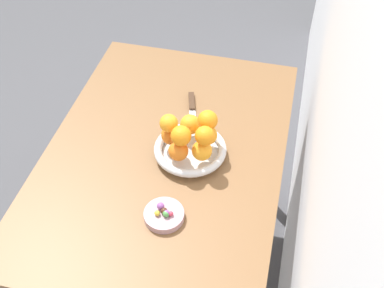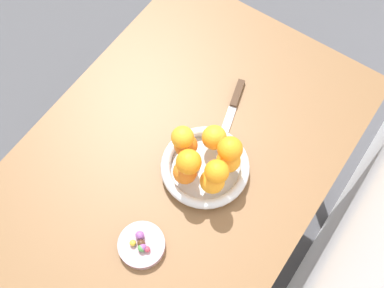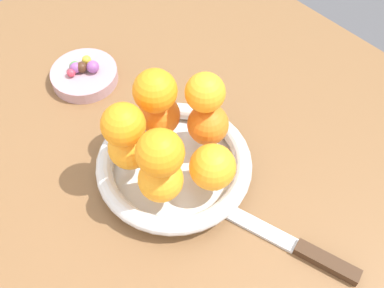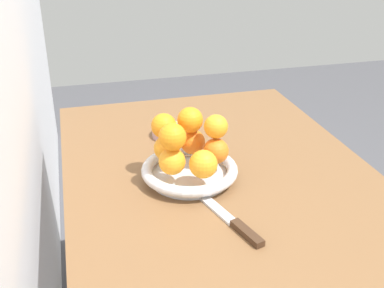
{
  "view_description": "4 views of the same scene",
  "coord_description": "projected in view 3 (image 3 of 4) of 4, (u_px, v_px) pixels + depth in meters",
  "views": [
    {
      "loc": [
        1.01,
        0.33,
        1.87
      ],
      "look_at": [
        0.03,
        0.1,
        0.83
      ],
      "focal_mm": 45.0,
      "sensor_mm": 36.0,
      "label": 1
    },
    {
      "loc": [
        0.42,
        0.33,
        1.91
      ],
      "look_at": [
        0.0,
        0.05,
        0.87
      ],
      "focal_mm": 45.0,
      "sensor_mm": 36.0,
      "label": 2
    },
    {
      "loc": [
        -0.32,
        0.33,
        1.36
      ],
      "look_at": [
        -0.02,
        0.06,
        0.82
      ],
      "focal_mm": 45.0,
      "sensor_mm": 36.0,
      "label": 3
    },
    {
      "loc": [
        -0.98,
        0.33,
        1.32
      ],
      "look_at": [
        0.02,
        0.07,
        0.82
      ],
      "focal_mm": 45.0,
      "sensor_mm": 36.0,
      "label": 4
    }
  ],
  "objects": [
    {
      "name": "orange_2",
      "position": [
        160.0,
        115.0,
        0.71
      ],
      "size": [
        0.06,
        0.06,
        0.06
      ],
      "primitive_type": "sphere",
      "color": "orange",
      "rests_on": "fruit_bowl"
    },
    {
      "name": "orange_6",
      "position": [
        160.0,
        153.0,
        0.59
      ],
      "size": [
        0.06,
        0.06,
        0.06
      ],
      "primitive_type": "sphere",
      "color": "orange",
      "rests_on": "orange_4"
    },
    {
      "name": "candy_ball_5",
      "position": [
        75.0,
        67.0,
        0.82
      ],
      "size": [
        0.02,
        0.02,
        0.02
      ],
      "primitive_type": "sphere",
      "color": "#8C4C99",
      "rests_on": "candy_dish"
    },
    {
      "name": "fruit_bowl",
      "position": [
        174.0,
        166.0,
        0.71
      ],
      "size": [
        0.23,
        0.23,
        0.04
      ],
      "color": "silver",
      "rests_on": "dining_table"
    },
    {
      "name": "dining_table",
      "position": [
        210.0,
        172.0,
        0.84
      ],
      "size": [
        1.1,
        0.76,
        0.74
      ],
      "color": "brown",
      "rests_on": "ground_plane"
    },
    {
      "name": "orange_8",
      "position": [
        206.0,
        93.0,
        0.66
      ],
      "size": [
        0.06,
        0.06,
        0.06
      ],
      "primitive_type": "sphere",
      "color": "orange",
      "rests_on": "orange_1"
    },
    {
      "name": "orange_7",
      "position": [
        123.0,
        125.0,
        0.62
      ],
      "size": [
        0.06,
        0.06,
        0.06
      ],
      "primitive_type": "sphere",
      "color": "orange",
      "rests_on": "orange_3"
    },
    {
      "name": "candy_ball_1",
      "position": [
        87.0,
        60.0,
        0.84
      ],
      "size": [
        0.02,
        0.02,
        0.02
      ],
      "primitive_type": "sphere",
      "color": "gold",
      "rests_on": "candy_dish"
    },
    {
      "name": "candy_dish",
      "position": [
        85.0,
        75.0,
        0.84
      ],
      "size": [
        0.12,
        0.12,
        0.02
      ],
      "primitive_type": "cylinder",
      "color": "#B28C99",
      "rests_on": "dining_table"
    },
    {
      "name": "knife",
      "position": [
        285.0,
        240.0,
        0.66
      ],
      "size": [
        0.26,
        0.09,
        0.01
      ],
      "color": "#3F2819",
      "rests_on": "dining_table"
    },
    {
      "name": "orange_3",
      "position": [
        130.0,
        148.0,
        0.67
      ],
      "size": [
        0.06,
        0.06,
        0.06
      ],
      "primitive_type": "sphere",
      "color": "orange",
      "rests_on": "fruit_bowl"
    },
    {
      "name": "candy_ball_2",
      "position": [
        75.0,
        67.0,
        0.82
      ],
      "size": [
        0.02,
        0.02,
        0.02
      ],
      "primitive_type": "sphere",
      "color": "#4C9947",
      "rests_on": "candy_dish"
    },
    {
      "name": "orange_4",
      "position": [
        161.0,
        180.0,
        0.64
      ],
      "size": [
        0.06,
        0.06,
        0.06
      ],
      "primitive_type": "sphere",
      "color": "orange",
      "rests_on": "fruit_bowl"
    },
    {
      "name": "candy_ball_4",
      "position": [
        82.0,
        67.0,
        0.82
      ],
      "size": [
        0.02,
        0.02,
        0.02
      ],
      "primitive_type": "sphere",
      "color": "#472819",
      "rests_on": "candy_dish"
    },
    {
      "name": "candy_ball_0",
      "position": [
        93.0,
        67.0,
        0.82
      ],
      "size": [
        0.02,
        0.02,
        0.02
      ],
      "primitive_type": "sphere",
      "color": "#8C4C99",
      "rests_on": "candy_dish"
    },
    {
      "name": "orange_1",
      "position": [
        208.0,
        124.0,
        0.7
      ],
      "size": [
        0.06,
        0.06,
        0.06
      ],
      "primitive_type": "sphere",
      "color": "orange",
      "rests_on": "fruit_bowl"
    },
    {
      "name": "candy_ball_3",
      "position": [
        71.0,
        73.0,
        0.82
      ],
      "size": [
        0.01,
        0.01,
        0.01
      ],
      "primitive_type": "sphere",
      "color": "#C6384C",
      "rests_on": "candy_dish"
    },
    {
      "name": "orange_5",
      "position": [
        155.0,
        91.0,
        0.65
      ],
      "size": [
        0.06,
        0.06,
        0.06
      ],
      "primitive_type": "sphere",
      "color": "orange",
      "rests_on": "orange_2"
    },
    {
      "name": "orange_0",
      "position": [
        213.0,
        167.0,
        0.65
      ],
      "size": [
        0.06,
        0.06,
        0.06
      ],
      "primitive_type": "sphere",
      "color": "orange",
      "rests_on": "fruit_bowl"
    }
  ]
}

